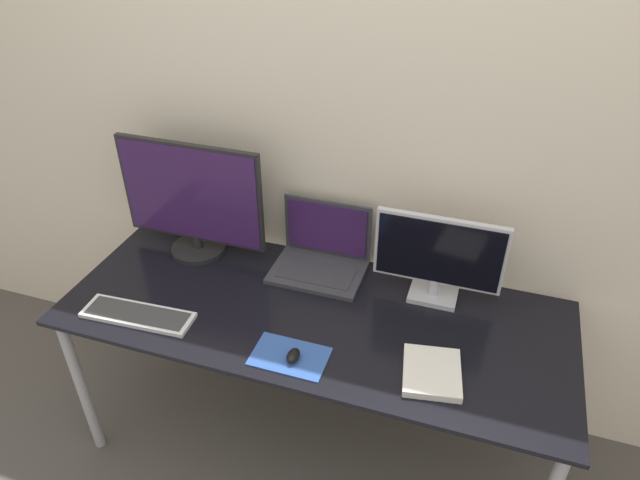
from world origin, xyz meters
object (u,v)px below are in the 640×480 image
Objects in this scene: keyboard at (138,315)px; mouse at (293,356)px; monitor_right at (438,257)px; monitor_left at (192,200)px; book at (432,372)px; laptop at (322,254)px.

mouse reaches higher than keyboard.
monitor_right is 0.63m from mouse.
monitor_left is 9.05× the size of mouse.
book is (0.44, 0.08, -0.01)m from mouse.
laptop is 0.53m from mouse.
monitor_left is 1.14m from book.
monitor_right is 1.29× the size of laptop.
book is (1.05, -0.39, -0.23)m from monitor_left.
keyboard is at bearing -155.82° from monitor_right.
keyboard is at bearing 177.60° from mouse.
mouse is at bearing -129.21° from monitor_right.
monitor_left reaches higher than monitor_right.
laptop reaches higher than mouse.
mouse is (-0.39, -0.47, -0.17)m from monitor_right.
mouse is 0.28× the size of book.
monitor_left is 2.54× the size of book.
keyboard is (-0.54, -0.50, -0.06)m from laptop.
laptop is 5.40× the size of mouse.
monitor_right is 0.43m from book.
monitor_left is 0.50m from keyboard.
book is at bearing -81.48° from monitor_right.
laptop is 0.68m from book.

